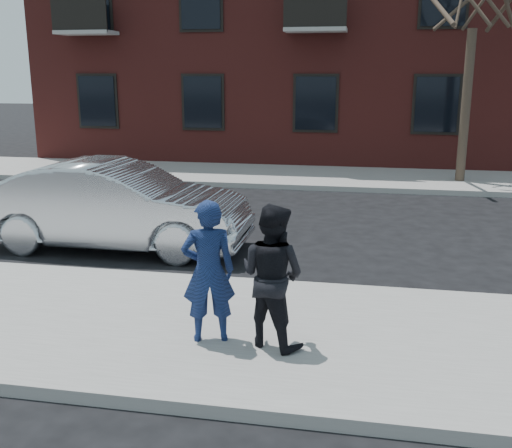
# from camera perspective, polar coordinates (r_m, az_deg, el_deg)

# --- Properties ---
(ground) EXTENTS (100.00, 100.00, 0.00)m
(ground) POSITION_cam_1_polar(r_m,az_deg,el_deg) (7.84, -4.18, -9.95)
(ground) COLOR black
(ground) RESTS_ON ground
(near_sidewalk) EXTENTS (50.00, 3.50, 0.15)m
(near_sidewalk) POSITION_cam_1_polar(r_m,az_deg,el_deg) (7.59, -4.68, -10.19)
(near_sidewalk) COLOR gray
(near_sidewalk) RESTS_ON ground
(near_curb) EXTENTS (50.00, 0.10, 0.15)m
(near_curb) POSITION_cam_1_polar(r_m,az_deg,el_deg) (9.20, -1.72, -5.63)
(near_curb) COLOR #999691
(near_curb) RESTS_ON ground
(far_sidewalk) EXTENTS (50.00, 3.50, 0.15)m
(far_sidewalk) POSITION_cam_1_polar(r_m,az_deg,el_deg) (18.51, 4.74, 4.53)
(far_sidewalk) COLOR gray
(far_sidewalk) RESTS_ON ground
(far_curb) EXTENTS (50.00, 0.10, 0.15)m
(far_curb) POSITION_cam_1_polar(r_m,az_deg,el_deg) (16.75, 4.08, 3.50)
(far_curb) COLOR #999691
(far_curb) RESTS_ON ground
(silver_sedan) EXTENTS (4.94, 1.73, 1.62)m
(silver_sedan) POSITION_cam_1_polar(r_m,az_deg,el_deg) (11.33, -13.23, 1.70)
(silver_sedan) COLOR #B7BABF
(silver_sedan) RESTS_ON ground
(man_hoodie) EXTENTS (0.71, 0.57, 1.69)m
(man_hoodie) POSITION_cam_1_polar(r_m,az_deg,el_deg) (6.91, -4.56, -4.51)
(man_hoodie) COLOR navy
(man_hoodie) RESTS_ON near_sidewalk
(man_peacoat) EXTENTS (1.00, 0.91, 1.66)m
(man_peacoat) POSITION_cam_1_polar(r_m,az_deg,el_deg) (6.78, 1.55, -4.94)
(man_peacoat) COLOR black
(man_peacoat) RESTS_ON near_sidewalk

